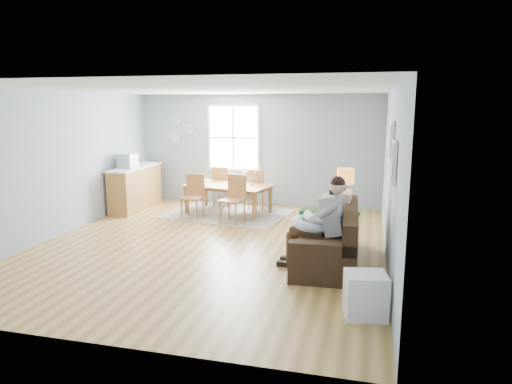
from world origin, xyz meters
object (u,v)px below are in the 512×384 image
(chair_se, at_px, (234,195))
(baby_swing, at_px, (246,194))
(sofa, at_px, (330,243))
(monitor, at_px, (128,161))
(dining_table, at_px, (228,199))
(chair_sw, at_px, (194,193))
(counter, at_px, (136,187))
(father, at_px, (321,219))
(toddler, at_px, (327,212))
(chair_ne, at_px, (258,187))
(storage_cube, at_px, (365,295))
(chair_nw, at_px, (222,184))
(floor_lamp, at_px, (345,183))

(chair_se, xyz_separation_m, baby_swing, (-0.00, 0.95, -0.16))
(sofa, height_order, monitor, monitor)
(dining_table, distance_m, chair_sw, 0.85)
(counter, distance_m, monitor, 0.75)
(chair_se, relative_size, baby_swing, 0.98)
(father, distance_m, toddler, 0.52)
(toddler, distance_m, chair_ne, 3.62)
(father, bearing_deg, monitor, 150.61)
(toddler, bearing_deg, chair_sw, 147.88)
(baby_swing, bearing_deg, dining_table, -148.82)
(storage_cube, xyz_separation_m, chair_sw, (-3.69, 3.93, 0.29))
(chair_sw, bearing_deg, chair_nw, 80.55)
(chair_se, bearing_deg, chair_nw, 117.55)
(dining_table, distance_m, counter, 2.29)
(chair_sw, height_order, counter, counter)
(toddler, xyz_separation_m, chair_se, (-2.08, 1.77, -0.16))
(chair_se, distance_m, chair_ne, 1.31)
(sofa, xyz_separation_m, storage_cube, (0.56, -1.82, -0.05))
(dining_table, bearing_deg, monitor, -159.76)
(floor_lamp, relative_size, chair_se, 1.38)
(floor_lamp, xyz_separation_m, chair_nw, (-3.09, 2.78, -0.60))
(dining_table, xyz_separation_m, monitor, (-2.26, -0.37, 0.85))
(father, relative_size, chair_ne, 1.47)
(toddler, bearing_deg, baby_swing, 127.46)
(chair_se, distance_m, monitor, 2.73)
(chair_nw, relative_size, baby_swing, 0.95)
(chair_se, height_order, chair_nw, chair_se)
(toddler, relative_size, baby_swing, 0.86)
(sofa, distance_m, baby_swing, 3.65)
(chair_sw, relative_size, chair_se, 0.95)
(floor_lamp, xyz_separation_m, dining_table, (-2.72, 2.06, -0.83))
(baby_swing, bearing_deg, chair_se, -89.87)
(toddler, distance_m, baby_swing, 3.45)
(toddler, bearing_deg, floor_lamp, 59.43)
(storage_cube, relative_size, dining_table, 0.29)
(chair_sw, xyz_separation_m, baby_swing, (0.96, 0.81, -0.13))
(father, xyz_separation_m, storage_cube, (0.68, -1.50, -0.50))
(storage_cube, xyz_separation_m, counter, (-5.39, 4.49, 0.25))
(dining_table, relative_size, chair_ne, 1.96)
(dining_table, bearing_deg, father, -40.08)
(chair_se, bearing_deg, father, -48.22)
(floor_lamp, relative_size, counter, 0.77)
(sofa, height_order, father, father)
(chair_se, xyz_separation_m, monitor, (-2.64, 0.35, 0.60))
(monitor, distance_m, baby_swing, 2.81)
(father, bearing_deg, baby_swing, 122.32)
(chair_sw, relative_size, counter, 0.53)
(floor_lamp, relative_size, baby_swing, 1.36)
(toddler, bearing_deg, chair_nw, 131.43)
(chair_sw, bearing_deg, monitor, 172.89)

